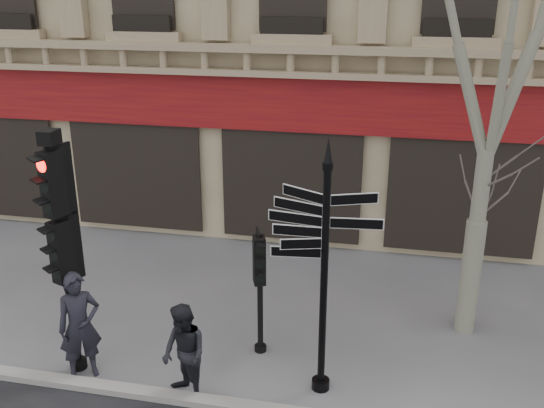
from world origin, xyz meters
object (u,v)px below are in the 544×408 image
at_px(fingerpost, 326,229).
at_px(traffic_signal_main, 61,226).
at_px(pedestrian_a, 80,326).
at_px(traffic_signal_secondary, 260,273).
at_px(pedestrian_b, 184,354).

height_order(fingerpost, traffic_signal_main, fingerpost).
height_order(traffic_signal_main, pedestrian_a, traffic_signal_main).
xyz_separation_m(fingerpost, pedestrian_a, (-3.93, -0.47, -1.88)).
height_order(fingerpost, traffic_signal_secondary, fingerpost).
bearing_deg(traffic_signal_secondary, pedestrian_a, -175.05).
distance_m(fingerpost, traffic_signal_main, 4.16).
bearing_deg(traffic_signal_main, fingerpost, 24.97).
distance_m(fingerpost, traffic_signal_secondary, 1.93).
bearing_deg(pedestrian_b, fingerpost, 59.44).
relative_size(traffic_signal_secondary, pedestrian_a, 1.18).
bearing_deg(traffic_signal_secondary, fingerpost, -55.72).
xyz_separation_m(traffic_signal_secondary, pedestrian_a, (-2.73, -1.31, -0.61)).
distance_m(traffic_signal_main, pedestrian_b, 2.80).
relative_size(traffic_signal_main, traffic_signal_secondary, 1.86).
bearing_deg(fingerpost, pedestrian_a, -169.19).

